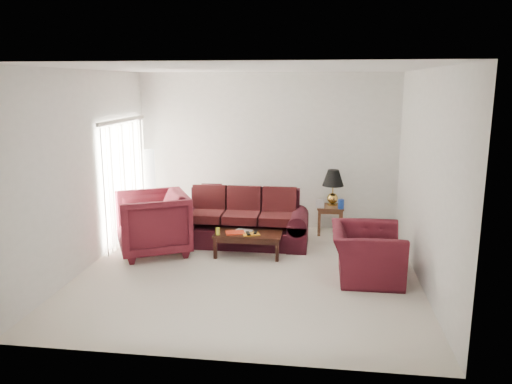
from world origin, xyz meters
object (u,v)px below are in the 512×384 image
armchair_right (366,253)px  coffee_table (248,244)px  sofa (242,218)px  armchair_left (153,223)px  floor_lamp (150,189)px  end_table (330,220)px

armchair_right → coffee_table: bearing=68.4°
sofa → coffee_table: sofa is taller
armchair_left → floor_lamp: bearing=173.5°
armchair_right → floor_lamp: bearing=63.2°
floor_lamp → armchair_right: 4.45m
armchair_left → armchair_right: (3.45, -0.63, -0.14)m
armchair_left → armchair_right: size_ratio=0.99×
end_table → coffee_table: end_table is taller
armchair_left → armchair_right: bearing=52.5°
sofa → armchair_left: armchair_left is taller
sofa → coffee_table: 0.67m
armchair_left → armchair_right: 3.51m
armchair_left → coffee_table: (1.59, 0.09, -0.33)m
end_table → coffee_table: 1.97m
end_table → armchair_right: armchair_right is taller
sofa → end_table: (1.54, 0.85, -0.20)m
coffee_table → sofa: bearing=123.9°
end_table → armchair_right: (0.50, -2.16, 0.11)m
end_table → armchair_left: 3.33m
armchair_right → coffee_table: 2.00m
end_table → floor_lamp: bearing=-177.1°
sofa → coffee_table: bearing=-73.1°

